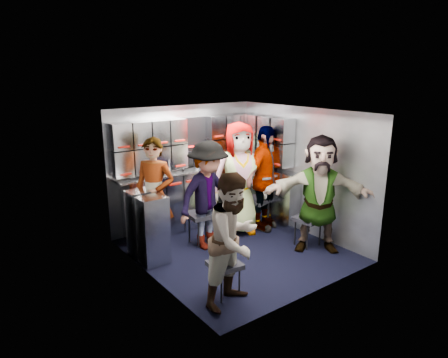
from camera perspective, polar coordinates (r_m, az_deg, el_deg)
floor at (r=6.19m, az=1.80°, el=-10.19°), size 3.00×3.00×0.00m
wall_back at (r=7.02m, az=-5.73°, el=1.89°), size 2.80×0.04×2.10m
wall_left at (r=5.11m, az=-10.54°, el=-3.35°), size 0.04×3.00×2.10m
wall_right at (r=6.76m, az=11.24°, el=1.14°), size 0.04×3.00×2.10m
ceiling at (r=5.63m, az=1.98°, el=9.53°), size 2.80×3.00×0.02m
cart_bank_back at (r=7.00m, az=-4.73°, el=-2.85°), size 2.68×0.38×0.99m
cart_bank_left at (r=5.86m, az=-10.87°, el=-6.71°), size 0.38×0.76×0.99m
counter at (r=6.86m, az=-4.82°, el=1.29°), size 2.68×0.42×0.03m
locker_bank_back at (r=6.81m, az=-5.18°, el=5.27°), size 2.68×0.28×0.82m
locker_bank_right at (r=7.04m, az=6.38°, el=5.56°), size 0.28×1.00×0.82m
right_cabinet at (r=7.20m, az=6.69°, el=-2.34°), size 0.28×1.20×1.00m
coffee_niche at (r=6.96m, az=-4.17°, el=5.33°), size 0.46×0.16×0.84m
red_latch_strip at (r=6.73m, az=-3.90°, el=-0.15°), size 2.60×0.02×0.03m
jump_seat_near_left at (r=4.90m, az=0.11°, el=-12.39°), size 0.41×0.39×0.43m
jump_seat_mid_left at (r=6.32m, az=-3.16°, el=-5.32°), size 0.47×0.45×0.50m
jump_seat_center at (r=6.90m, az=1.17°, el=-4.15°), size 0.41×0.40×0.42m
jump_seat_mid_right at (r=7.05m, az=4.69°, el=-3.27°), size 0.51×0.49×0.49m
jump_seat_near_right at (r=6.36m, az=11.94°, el=-5.76°), size 0.44×0.43×0.47m
attendant_standing at (r=6.00m, az=-9.88°, el=-2.37°), size 0.71×0.75×1.73m
attendant_arc_a at (r=4.59m, az=1.47°, el=-8.69°), size 0.90×0.78×1.58m
attendant_arc_b at (r=6.05m, az=-2.28°, el=-2.35°), size 1.14×0.74×1.66m
attendant_arc_c at (r=6.60m, az=2.15°, el=0.08°), size 1.07×0.89×1.87m
attendant_arc_d at (r=6.79m, az=5.77°, el=0.09°), size 1.14×0.77×1.79m
attendant_arc_e at (r=6.10m, az=13.43°, el=-2.09°), size 1.56×1.50×1.77m
bottle_left at (r=6.57m, az=-7.93°, el=1.78°), size 0.07×0.07×0.24m
bottle_mid at (r=6.84m, az=-3.85°, el=2.50°), size 0.06×0.06×0.26m
bottle_right at (r=7.26m, az=1.15°, el=3.33°), size 0.07×0.07×0.27m
cup_left at (r=6.56m, az=-8.10°, el=1.10°), size 0.08×0.08×0.09m
cup_right at (r=7.05m, az=-1.31°, el=2.21°), size 0.07×0.07×0.09m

